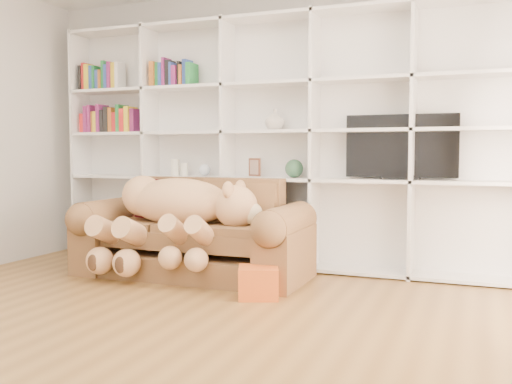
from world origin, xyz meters
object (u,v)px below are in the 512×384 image
at_px(teddy_bear, 175,211).
at_px(tv, 401,148).
at_px(sofa, 194,239).
at_px(gift_box, 258,282).

distance_m(teddy_bear, tv, 2.08).
bearing_deg(tv, sofa, -159.28).
xyz_separation_m(teddy_bear, tv, (1.82, 0.83, 0.56)).
xyz_separation_m(teddy_bear, gift_box, (0.93, -0.37, -0.47)).
bearing_deg(sofa, gift_box, -33.14).
distance_m(gift_box, tv, 1.81).
bearing_deg(sofa, teddy_bear, -119.83).
relative_size(gift_box, tv, 0.31).
height_order(sofa, tv, tv).
bearing_deg(tv, teddy_bear, -155.63).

